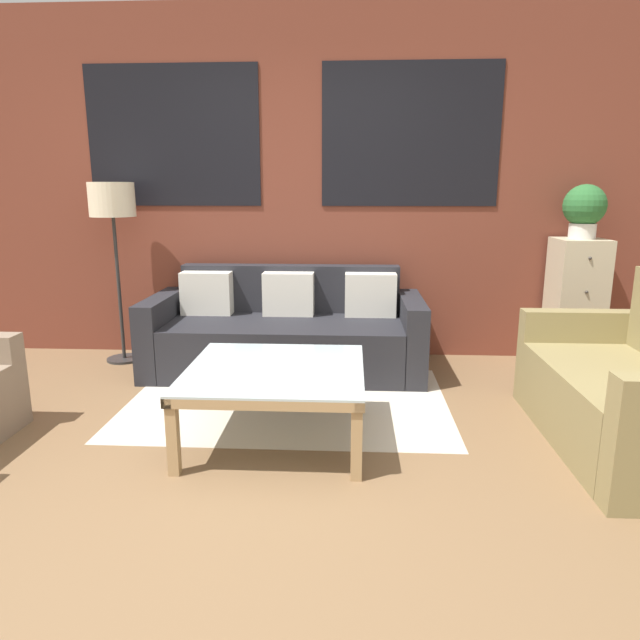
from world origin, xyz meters
name	(u,v)px	position (x,y,z in m)	size (l,w,h in m)	color
ground_plane	(240,498)	(0.00, 0.00, 0.00)	(16.00, 16.00, 0.00)	brown
wall_back_brick	(292,186)	(0.00, 2.44, 1.41)	(8.40, 0.09, 2.80)	brown
rug	(288,401)	(0.08, 1.23, 0.00)	(2.11, 1.44, 0.00)	beige
couch_dark	(286,333)	(0.00, 1.95, 0.28)	(2.09, 0.88, 0.78)	#232328
settee_vintage	(640,393)	(2.06, 0.66, 0.31)	(0.80, 1.47, 0.92)	olive
coffee_table	(276,377)	(0.08, 0.66, 0.36)	(0.97, 0.97, 0.42)	silver
floor_lamp	(113,210)	(-1.37, 2.10, 1.23)	(0.35, 0.35, 1.44)	#2D2D2D
drawer_cabinet	(575,303)	(2.26, 2.16, 0.51)	(0.37, 0.41, 1.01)	#C6B793
potted_plant	(584,209)	(2.26, 2.16, 1.24)	(0.32, 0.32, 0.41)	silver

